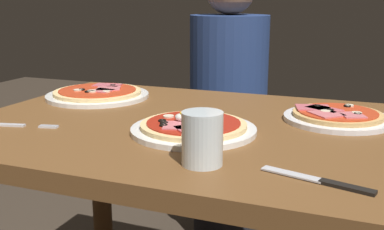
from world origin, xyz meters
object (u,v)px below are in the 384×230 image
object	(u,v)px
dining_table	(187,171)
diner_person	(228,117)
pizza_foreground	(193,127)
fork	(21,125)
pizza_across_right	(98,94)
pizza_across_left	(337,116)
water_glass_near	(202,142)
knife	(324,182)

from	to	relation	value
dining_table	diner_person	xyz separation A→B (m)	(-0.14, 0.80, -0.06)
pizza_foreground	fork	xyz separation A→B (m)	(-0.40, -0.10, -0.01)
dining_table	diner_person	distance (m)	0.81
pizza_across_right	fork	world-z (taller)	pizza_across_right
pizza_across_left	pizza_across_right	size ratio (longest dim) A/B	0.84
dining_table	water_glass_near	distance (m)	0.35
pizza_across_left	water_glass_near	size ratio (longest dim) A/B	2.66
pizza_foreground	water_glass_near	distance (m)	0.21
pizza_across_left	diner_person	distance (m)	0.83
water_glass_near	diner_person	world-z (taller)	diner_person
dining_table	fork	bearing A→B (deg)	-152.90
pizza_across_left	knife	distance (m)	0.43
pizza_foreground	pizza_across_right	bearing A→B (deg)	148.59
pizza_foreground	fork	world-z (taller)	pizza_foreground
dining_table	pizza_foreground	bearing A→B (deg)	-59.14
pizza_across_right	knife	size ratio (longest dim) A/B	1.61
water_glass_near	fork	bearing A→B (deg)	169.90
fork	dining_table	bearing A→B (deg)	27.10
knife	pizza_foreground	bearing A→B (deg)	147.04
dining_table	diner_person	bearing A→B (deg)	99.64
pizza_across_right	diner_person	xyz separation A→B (m)	(0.23, 0.63, -0.20)
fork	diner_person	distance (m)	1.02
dining_table	diner_person	size ratio (longest dim) A/B	0.91
pizza_foreground	knife	world-z (taller)	pizza_foreground
fork	water_glass_near	bearing A→B (deg)	-10.10
dining_table	pizza_across_right	bearing A→B (deg)	154.75
pizza_foreground	water_glass_near	size ratio (longest dim) A/B	2.88
fork	diner_person	size ratio (longest dim) A/B	0.13
water_glass_near	fork	size ratio (longest dim) A/B	0.63
pizza_across_right	knife	world-z (taller)	pizza_across_right
dining_table	pizza_across_right	xyz separation A→B (m)	(-0.36, 0.17, 0.14)
water_glass_near	knife	bearing A→B (deg)	-3.07
pizza_across_right	diner_person	world-z (taller)	diner_person
pizza_foreground	water_glass_near	bearing A→B (deg)	-64.30
fork	knife	size ratio (longest dim) A/B	0.81
pizza_across_left	fork	size ratio (longest dim) A/B	1.68
pizza_across_right	water_glass_near	bearing A→B (deg)	-41.21
fork	diner_person	bearing A→B (deg)	77.49
knife	diner_person	size ratio (longest dim) A/B	0.16
pizza_across_left	pizza_across_right	xyz separation A→B (m)	(-0.71, 0.02, -0.00)
fork	pizza_across_left	bearing A→B (deg)	25.19
pizza_foreground	knife	size ratio (longest dim) A/B	1.48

